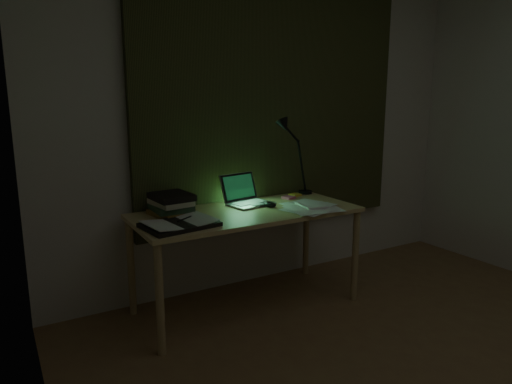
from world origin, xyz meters
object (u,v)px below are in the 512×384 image
Objects in this scene: loose_papers at (303,206)px; open_textbook at (180,224)px; desk at (247,259)px; desk_lamp at (306,157)px; book_stack at (172,204)px; laptop at (251,190)px.

open_textbook is at bearing -178.71° from loose_papers.
desk is 4.31× the size of loose_papers.
desk is 0.94m from desk_lamp.
desk_lamp is (0.66, 0.26, 0.62)m from desk.
loose_papers is 0.61× the size of desk_lamp.
loose_papers is at bearing -17.12° from book_stack.
book_stack is (-0.46, 0.14, 0.41)m from desk.
laptop reaches higher than open_textbook.
book_stack reaches higher than open_textbook.
desk is 5.56× the size of book_stack.
open_textbook is at bearing -101.05° from book_stack.
loose_papers is (0.37, -0.12, 0.35)m from desk.
laptop is 0.38m from loose_papers.
laptop is at bearing -162.50° from desk_lamp.
open_textbook reaches higher than loose_papers.
open_textbook is at bearing -165.29° from desk.
desk_lamp is at bearing 21.25° from desk.
book_stack is at bearing -169.50° from desk_lamp.
book_stack reaches higher than loose_papers.
book_stack is 0.78× the size of loose_papers.
loose_papers reaches higher than desk.
loose_papers is (0.27, -0.25, -0.10)m from laptop.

